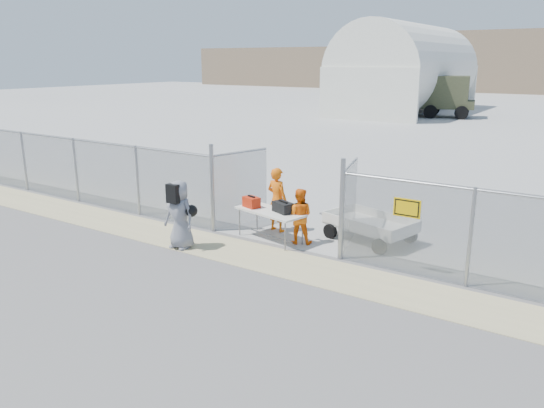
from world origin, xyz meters
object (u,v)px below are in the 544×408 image
Objects in this scene: security_worker_right at (299,216)px; folding_table at (270,225)px; visitor at (180,215)px; security_worker_left at (277,200)px; utility_trailer at (370,227)px.

folding_table is at bearing -7.16° from security_worker_right.
folding_table is 2.44m from visitor.
security_worker_left reaches higher than folding_table.
utility_trailer is (1.49, 1.24, -0.38)m from security_worker_right.
security_worker_right reaches higher than utility_trailer.
folding_table reaches higher than utility_trailer.
visitor is (-1.32, -2.56, -0.02)m from security_worker_left.
security_worker_left reaches higher than visitor.
utility_trailer is (2.25, 1.46, -0.05)m from folding_table.
security_worker_right is at bearing 39.44° from visitor.
visitor reaches higher than folding_table.
visitor reaches higher than utility_trailer.
security_worker_left is 0.61× the size of utility_trailer.
utility_trailer is at bearing -163.49° from security_worker_right.
utility_trailer is at bearing 44.92° from folding_table.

